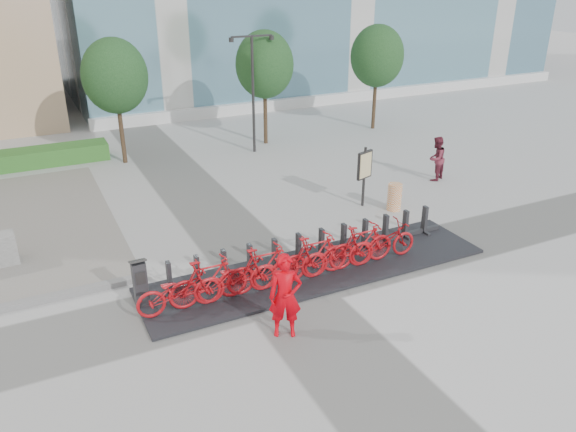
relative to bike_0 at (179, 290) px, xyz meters
name	(u,v)px	position (x,y,z in m)	size (l,w,h in m)	color
ground	(279,287)	(2.60, 0.05, -0.62)	(120.00, 120.00, 0.00)	#B9B9B9
hedge_b	(33,158)	(-2.40, 13.25, -0.27)	(6.00, 1.20, 0.70)	#36772B
tree_1	(115,76)	(1.10, 12.05, 2.97)	(2.60, 2.60, 5.10)	brown
tree_2	(265,65)	(7.60, 12.05, 2.97)	(2.60, 2.60, 5.10)	brown
tree_3	(377,56)	(13.60, 12.05, 2.97)	(2.60, 2.60, 5.10)	brown
streetlamp	(253,81)	(6.60, 11.05, 2.52)	(2.00, 0.20, 5.00)	black
dock_pad	(317,269)	(3.90, 0.35, -0.58)	(9.60, 2.40, 0.08)	black
dock_rail_posts	(311,246)	(3.96, 0.82, -0.11)	(8.02, 0.50, 0.85)	#2C2C30
bike_0	(179,290)	(0.00, 0.00, 0.00)	(0.71, 2.04, 1.07)	#B21016
bike_1	(208,281)	(0.72, 0.00, 0.06)	(0.56, 1.98, 1.19)	#B21016
bike_2	(237,277)	(1.44, 0.00, 0.00)	(0.71, 2.04, 1.07)	#B21016
bike_3	(264,268)	(2.16, 0.00, 0.06)	(0.56, 1.98, 1.19)	#B21016
bike_4	(289,264)	(2.88, 0.00, 0.00)	(0.71, 2.04, 1.07)	#B21016
bike_5	(314,256)	(3.60, 0.00, 0.06)	(0.56, 1.98, 1.19)	#B21016
bike_6	(338,253)	(4.32, 0.00, 0.00)	(0.71, 2.04, 1.07)	#B21016
bike_7	(361,245)	(5.04, 0.00, 0.06)	(0.56, 1.98, 1.19)	#B21016
bike_8	(383,242)	(5.76, 0.00, 0.00)	(0.71, 2.04, 1.07)	#B21016
kiosk	(140,283)	(-0.76, 0.65, 0.07)	(0.39, 0.33, 1.26)	#2C2C30
worker_red	(285,296)	(1.86, -1.86, 0.37)	(0.72, 0.47, 1.98)	red
pedestrian	(436,159)	(11.42, 4.62, 0.24)	(0.83, 0.65, 1.71)	maroon
construction_barrel	(394,197)	(8.25, 2.88, -0.16)	(0.48, 0.48, 0.92)	#F36900
map_sign	(365,168)	(7.50, 3.65, 0.77)	(0.68, 0.32, 2.09)	black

